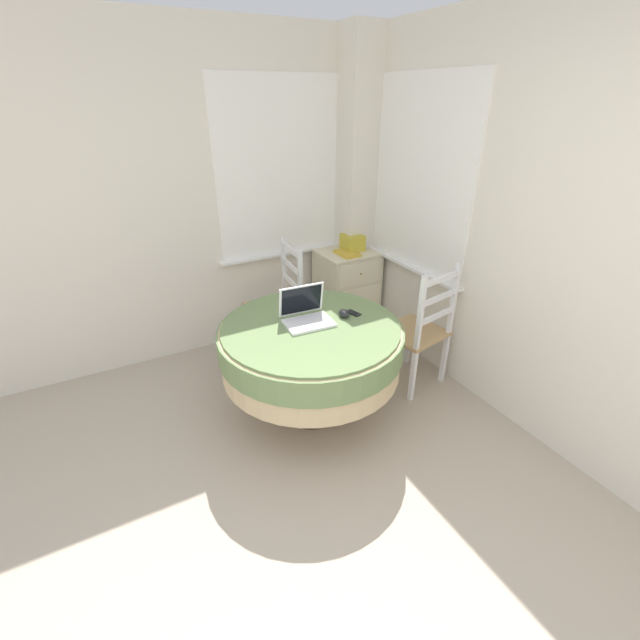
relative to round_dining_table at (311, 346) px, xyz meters
name	(u,v)px	position (x,y,z in m)	size (l,w,h in m)	color
corner_room_shell	(338,224)	(0.34, 0.25, 0.71)	(4.27, 4.68, 2.55)	silver
round_dining_table	(311,346)	(0.00, 0.00, 0.00)	(1.21, 1.21, 0.72)	#4C3D2D
laptop	(306,315)	(0.00, 0.07, 0.20)	(0.33, 0.27, 0.23)	white
computer_mouse	(344,314)	(0.25, 0.00, 0.18)	(0.06, 0.10, 0.05)	black
cell_phone	(353,313)	(0.33, 0.01, 0.16)	(0.07, 0.11, 0.01)	black
dining_chair_near_back_window	(278,305)	(0.14, 0.87, -0.11)	(0.44, 0.46, 1.00)	tan
dining_chair_near_right_window	(419,331)	(0.89, -0.05, -0.11)	(0.50, 0.49, 1.00)	tan
corner_cabinet	(346,289)	(0.91, 1.03, -0.18)	(0.53, 0.49, 0.77)	beige
storage_box	(352,242)	(0.97, 1.04, 0.27)	(0.16, 0.20, 0.14)	gold
book_on_cabinet	(347,253)	(0.86, 0.94, 0.22)	(0.16, 0.23, 0.02)	gold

